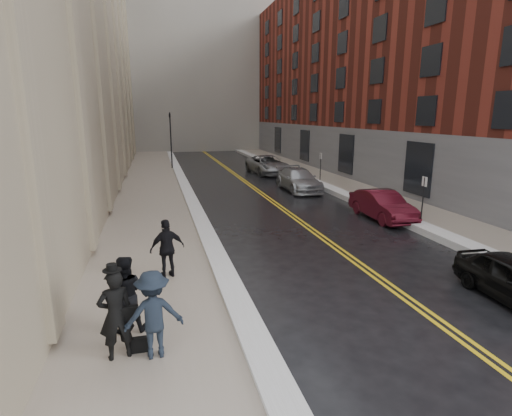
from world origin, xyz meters
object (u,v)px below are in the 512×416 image
pedestrian_b (153,314)px  pedestrian_c (167,248)px  car_silver_far (267,165)px  car_maroon (382,205)px  pedestrian_a (124,295)px  car_silver_near (299,180)px  pedestrian_main (116,315)px

pedestrian_b → pedestrian_c: bearing=-99.8°
car_silver_far → pedestrian_b: 27.13m
car_maroon → car_silver_far: size_ratio=0.75×
pedestrian_a → pedestrian_c: (1.05, 3.02, 0.00)m
pedestrian_a → pedestrian_c: pedestrian_c is taller
pedestrian_a → car_silver_far: bearing=-118.6°
car_silver_near → car_silver_far: size_ratio=0.89×
car_silver_near → car_silver_far: car_silver_far is taller
car_silver_far → pedestrian_c: (-9.17, -21.22, 0.27)m
car_silver_near → car_maroon: bearing=-80.3°
car_maroon → car_silver_near: bearing=99.4°
pedestrian_b → pedestrian_c: (0.42, 4.15, -0.02)m
car_silver_far → pedestrian_main: pedestrian_main is taller
pedestrian_c → pedestrian_main: bearing=59.2°
car_silver_far → pedestrian_a: (-10.23, -24.24, 0.27)m
car_silver_near → pedestrian_main: pedestrian_main is taller
car_silver_near → car_silver_far: 7.95m
car_silver_far → pedestrian_main: (-10.32, -25.26, 0.32)m
pedestrian_main → pedestrian_b: bearing=157.5°
pedestrian_c → car_silver_near: bearing=-139.3°
car_maroon → pedestrian_c: size_ratio=2.33×
car_maroon → car_silver_near: (-1.33, 8.17, 0.03)m
pedestrian_c → car_maroon: bearing=-168.9°
car_silver_far → pedestrian_a: bearing=-116.7°
car_silver_near → pedestrian_a: size_ratio=2.78×
pedestrian_main → pedestrian_c: 4.20m
pedestrian_b → pedestrian_c: 4.17m
pedestrian_main → pedestrian_a: size_ratio=1.05×
pedestrian_b → pedestrian_c: size_ratio=1.02×
car_silver_far → pedestrian_a: size_ratio=3.12×
car_silver_far → pedestrian_main: 27.29m
pedestrian_a → car_maroon: bearing=-150.5°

